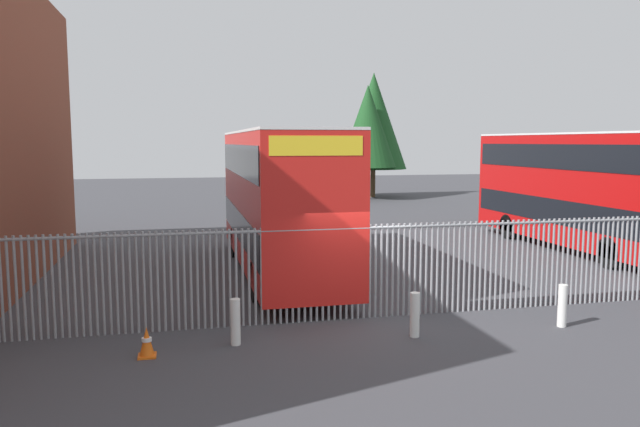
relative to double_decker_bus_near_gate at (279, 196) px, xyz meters
The scene contains 10 objects.
ground_plane 3.72m from the double_decker_bus_near_gate, 69.32° to the left, with size 100.00×100.00×0.00m, color #3D3D42.
palisade_fence 5.61m from the double_decker_bus_near_gate, 78.82° to the right, with size 15.68×0.14×2.35m.
double_decker_bus_near_gate is the anchor object (origin of this frame).
double_decker_bus_behind_fence_left 11.74m from the double_decker_bus_near_gate, ahead, with size 2.54×10.81×4.42m.
bollard_near_left 7.15m from the double_decker_bus_near_gate, 106.43° to the right, with size 0.20×0.20×0.95m, color silver.
bollard_center_front 7.40m from the double_decker_bus_near_gate, 75.61° to the right, with size 0.20×0.20×0.95m, color silver.
bollard_near_right 8.93m from the double_decker_bus_near_gate, 53.12° to the right, with size 0.20×0.20×0.95m, color silver.
traffic_cone_by_gate 8.12m from the double_decker_bus_near_gate, 117.85° to the right, with size 0.34×0.34×0.59m.
tree_tall_back 27.05m from the double_decker_bus_near_gate, 66.04° to the left, with size 4.89×4.89×9.10m.
tree_short_side 25.22m from the double_decker_bus_near_gate, 66.51° to the left, with size 4.04×4.04×8.07m.
Camera 1 is at (-3.93, -13.27, 4.08)m, focal length 34.26 mm.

